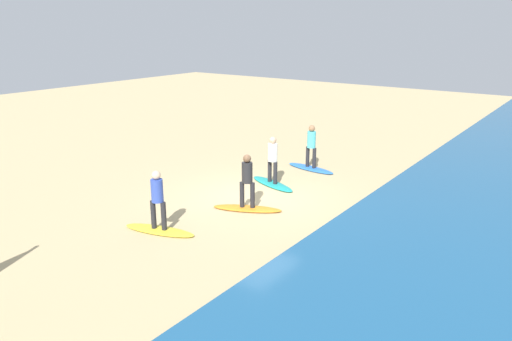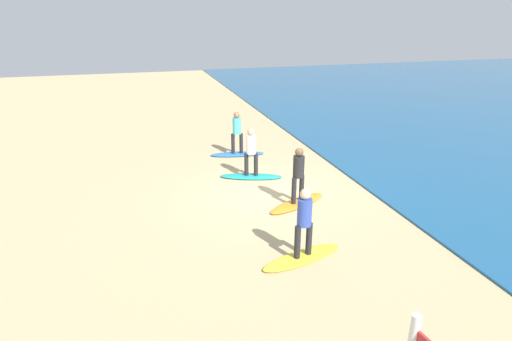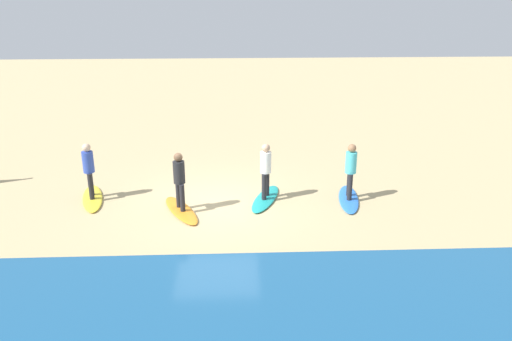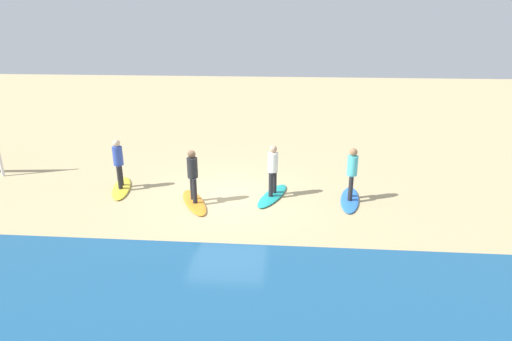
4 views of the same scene
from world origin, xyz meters
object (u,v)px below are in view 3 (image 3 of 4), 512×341
object	(u,v)px
surfer_orange	(179,177)
surfboard_yellow	(92,198)
surfer_blue	(351,167)
surfboard_orange	(181,210)
surfer_yellow	(89,167)
surfboard_blue	(349,199)
surfer_teal	(266,167)
surfboard_teal	(265,199)

from	to	relation	value
surfer_orange	surfboard_yellow	distance (m)	3.03
surfer_blue	surfer_orange	xyz separation A→B (m)	(4.85, 0.58, 0.00)
surfboard_orange	surfer_yellow	bearing A→B (deg)	-134.53
surfboard_blue	surfer_teal	xyz separation A→B (m)	(2.44, -0.13, 0.99)
surfer_teal	surfboard_yellow	xyz separation A→B (m)	(5.10, -0.25, -0.99)
surfboard_blue	surfer_blue	bearing A→B (deg)	-74.16
surfboard_blue	surfer_blue	size ratio (longest dim) A/B	1.28
surfboard_teal	surfboard_orange	xyz separation A→B (m)	(2.40, 0.71, 0.00)
surfboard_teal	surfer_orange	distance (m)	2.70
surfboard_yellow	surfer_blue	bearing A→B (deg)	72.65
surfer_blue	surfboard_yellow	xyz separation A→B (m)	(7.54, -0.38, -0.99)
surfer_blue	surfboard_yellow	world-z (taller)	surfer_blue
surfboard_blue	surfer_yellow	distance (m)	7.61
surfboard_orange	surfer_orange	xyz separation A→B (m)	(0.00, 0.00, 0.99)
surfer_teal	surfer_orange	bearing A→B (deg)	16.40
surfboard_teal	surfer_teal	size ratio (longest dim) A/B	1.28
surfer_orange	surfer_teal	bearing A→B (deg)	-163.60
surfboard_orange	surfboard_yellow	world-z (taller)	same
surfboard_orange	surfer_blue	bearing A→B (deg)	71.82
surfboard_blue	surfer_teal	size ratio (longest dim) A/B	1.28
surfboard_blue	surfer_teal	distance (m)	2.64
surfboard_teal	surfer_orange	bearing A→B (deg)	-54.67
surfboard_orange	surfer_yellow	distance (m)	3.03
surfboard_blue	surfboard_yellow	xyz separation A→B (m)	(7.54, -0.38, 0.00)
surfer_blue	surfboard_teal	world-z (taller)	surfer_blue
surfboard_teal	surfer_yellow	size ratio (longest dim) A/B	1.28
surfboard_teal	surfboard_yellow	distance (m)	5.10
surfboard_blue	surfer_yellow	size ratio (longest dim) A/B	1.28
surfer_orange	surfboard_orange	bearing A→B (deg)	-90.00
surfboard_blue	surfboard_orange	distance (m)	4.88
surfer_teal	surfboard_orange	size ratio (longest dim) A/B	0.78
surfer_yellow	surfer_teal	bearing A→B (deg)	177.21
surfer_blue	surfboard_orange	bearing A→B (deg)	6.81
surfer_teal	surfboard_orange	world-z (taller)	surfer_teal
surfer_teal	surfboard_blue	bearing A→B (deg)	176.97
surfboard_blue	surfer_teal	bearing A→B (deg)	-84.31
surfboard_yellow	surfer_yellow	size ratio (longest dim) A/B	1.28
surfboard_teal	surfboard_yellow	xyz separation A→B (m)	(5.10, -0.25, 0.00)
surfboard_teal	surfer_teal	bearing A→B (deg)	18.93
surfer_blue	surfer_orange	size ratio (longest dim) A/B	1.00
surfboard_teal	surfboard_orange	bearing A→B (deg)	-54.67
surfer_yellow	surfboard_blue	bearing A→B (deg)	177.14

